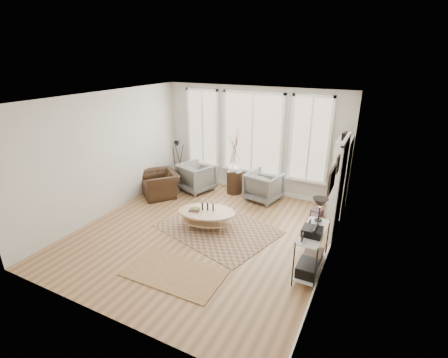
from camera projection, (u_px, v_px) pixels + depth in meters
The scene contains 17 objects.
room at pixel (204, 172), 6.61m from camera, with size 5.50×5.54×2.90m.
bay_window at pixel (252, 135), 8.79m from camera, with size 4.14×0.12×2.24m.
door at pixel (340, 188), 6.59m from camera, with size 0.09×1.06×2.22m.
bookcase at pixel (340, 178), 7.60m from camera, with size 0.31×0.85×2.06m.
low_shelf at pixel (312, 247), 5.69m from camera, with size 0.38×1.08×1.30m.
wall_art at pixel (333, 176), 5.13m from camera, with size 0.04×0.88×0.44m.
rug_main at pixel (218, 229), 7.26m from camera, with size 2.41×1.81×0.01m, color brown.
rug_runner at pixel (174, 272), 5.81m from camera, with size 1.77×0.99×0.01m, color brown.
coffee_table at pixel (206, 215), 7.23m from camera, with size 1.46×1.13×0.59m.
armchair_left at pixel (197, 177), 9.21m from camera, with size 0.85×0.88×0.80m, color slate.
armchair_right at pixel (264, 186), 8.60m from camera, with size 0.82×0.85×0.77m, color slate.
side_table at pixel (235, 163), 8.87m from camera, with size 0.43×0.43×1.81m.
vase at pixel (233, 168), 8.81m from camera, with size 0.24×0.24×0.25m, color silver.
accent_chair at pixel (160, 184), 8.91m from camera, with size 1.02×0.89×0.66m, color #331F12.
tripod_camera at pixel (178, 164), 9.59m from camera, with size 0.47×0.47×1.33m.
book_stack_near at pixel (317, 213), 7.83m from camera, with size 0.21×0.27×0.17m, color brown.
book_stack_far at pixel (315, 217), 7.64m from camera, with size 0.18×0.23×0.15m, color brown.
Camera 1 is at (3.18, -5.34, 3.69)m, focal length 26.00 mm.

